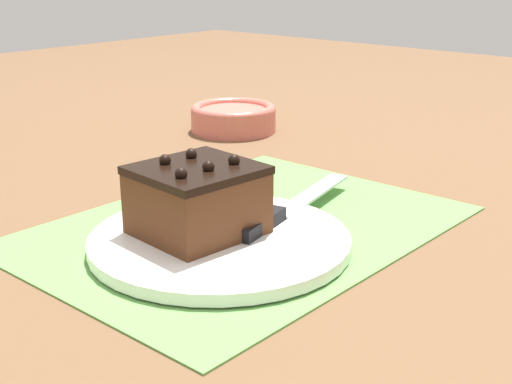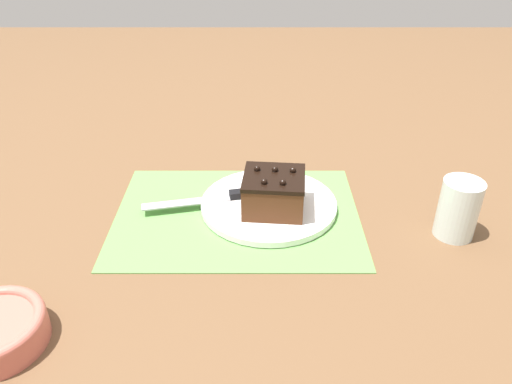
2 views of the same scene
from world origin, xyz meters
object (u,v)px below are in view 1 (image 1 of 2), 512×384
Objects in this scene: cake_plate at (220,241)px; serving_knife at (279,213)px; chocolate_cake at (194,198)px; small_bowl at (233,117)px.

serving_knife is at bearing 171.42° from cake_plate.
serving_knife is (-0.09, 0.04, -0.03)m from chocolate_cake.
cake_plate is at bearing 107.09° from chocolate_cake.
small_bowl reaches higher than cake_plate.
serving_knife is (-0.08, 0.01, 0.01)m from cake_plate.
chocolate_cake reaches higher than small_bowl.
chocolate_cake is 0.10m from serving_knife.
small_bowl is at bearing 126.84° from serving_knife.
small_bowl reaches higher than serving_knife.
small_bowl is (-0.38, -0.33, 0.01)m from cake_plate.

